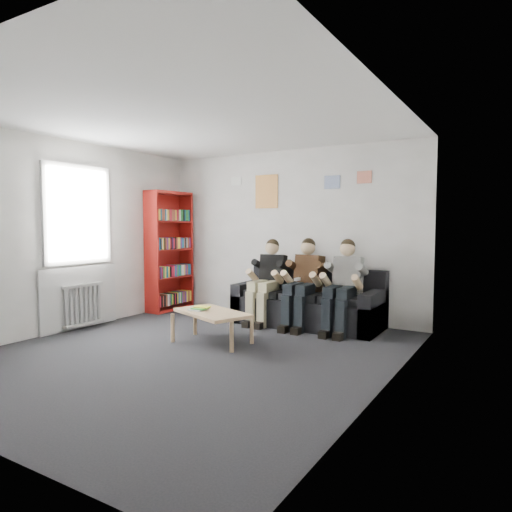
{
  "coord_description": "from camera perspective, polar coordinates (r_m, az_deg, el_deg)",
  "views": [
    {
      "loc": [
        3.36,
        -4.11,
        1.51
      ],
      "look_at": [
        0.11,
        1.3,
        1.07
      ],
      "focal_mm": 32.0,
      "sensor_mm": 36.0,
      "label": 1
    }
  ],
  "objects": [
    {
      "name": "room_shell",
      "position": [
        5.31,
        -8.26,
        2.21
      ],
      "size": [
        5.0,
        5.0,
        5.0
      ],
      "color": "black",
      "rests_on": "ground"
    },
    {
      "name": "sofa",
      "position": [
        6.91,
        6.58,
        -6.1
      ],
      "size": [
        2.18,
        0.89,
        0.84
      ],
      "color": "black",
      "rests_on": "ground"
    },
    {
      "name": "bookshelf",
      "position": [
        8.16,
        -10.73,
        0.62
      ],
      "size": [
        0.31,
        0.94,
        2.08
      ],
      "rotation": [
        0.0,
        0.0,
        -0.0
      ],
      "color": "maroon",
      "rests_on": "ground"
    },
    {
      "name": "coffee_table",
      "position": [
        5.87,
        -5.53,
        -7.36
      ],
      "size": [
        1.02,
        0.56,
        0.41
      ],
      "rotation": [
        0.0,
        0.0,
        -0.37
      ],
      "color": "tan",
      "rests_on": "ground"
    },
    {
      "name": "game_cases",
      "position": [
        5.95,
        -7.08,
        -6.51
      ],
      "size": [
        0.23,
        0.2,
        0.05
      ],
      "rotation": [
        0.0,
        0.0,
        0.05
      ],
      "color": "silver",
      "rests_on": "coffee_table"
    },
    {
      "name": "person_left",
      "position": [
        6.96,
        1.36,
        -3.17
      ],
      "size": [
        0.38,
        0.82,
        1.28
      ],
      "rotation": [
        0.0,
        0.0,
        0.16
      ],
      "color": "black",
      "rests_on": "sofa"
    },
    {
      "name": "person_middle",
      "position": [
        6.68,
        5.9,
        -3.42
      ],
      "size": [
        0.4,
        0.85,
        1.31
      ],
      "rotation": [
        0.0,
        0.0,
        -0.08
      ],
      "color": "#442B16",
      "rests_on": "sofa"
    },
    {
      "name": "person_right",
      "position": [
        6.45,
        10.8,
        -3.74
      ],
      "size": [
        0.4,
        0.85,
        1.31
      ],
      "rotation": [
        0.0,
        0.0,
        0.1
      ],
      "color": "white",
      "rests_on": "sofa"
    },
    {
      "name": "radiator",
      "position": [
        7.09,
        -20.78,
        -5.69
      ],
      "size": [
        0.1,
        0.64,
        0.6
      ],
      "color": "silver",
      "rests_on": "ground"
    },
    {
      "name": "window",
      "position": [
        7.07,
        -21.29,
        -0.19
      ],
      "size": [
        0.05,
        1.3,
        2.36
      ],
      "color": "white",
      "rests_on": "room_shell"
    },
    {
      "name": "poster_large",
      "position": [
        7.61,
        1.33,
        8.05
      ],
      "size": [
        0.42,
        0.01,
        0.55
      ],
      "primitive_type": "cube",
      "color": "gold",
      "rests_on": "room_shell"
    },
    {
      "name": "poster_blue",
      "position": [
        7.12,
        9.5,
        9.09
      ],
      "size": [
        0.25,
        0.01,
        0.2
      ],
      "primitive_type": "cube",
      "color": "blue",
      "rests_on": "room_shell"
    },
    {
      "name": "poster_pink",
      "position": [
        6.96,
        13.39,
        9.57
      ],
      "size": [
        0.22,
        0.01,
        0.18
      ],
      "primitive_type": "cube",
      "color": "#E14680",
      "rests_on": "room_shell"
    },
    {
      "name": "poster_sign",
      "position": [
        7.94,
        -2.48,
        9.33
      ],
      "size": [
        0.2,
        0.01,
        0.14
      ],
      "primitive_type": "cube",
      "color": "white",
      "rests_on": "room_shell"
    }
  ]
}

